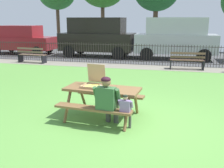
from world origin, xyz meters
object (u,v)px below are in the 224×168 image
adult_at_table (107,99)px  parked_car_left (97,36)px  park_bench_left (32,55)px  park_bench_center (187,61)px  pizza_box_open (94,82)px  child_at_table (126,108)px  parked_car_far_left (22,39)px  picnic_table_foreground (102,95)px  parked_car_center (176,37)px

adult_at_table → parked_car_left: (-3.49, 10.80, 0.65)m
adult_at_table → park_bench_left: bearing=129.9°
adult_at_table → park_bench_center: size_ratio=0.73×
pizza_box_open → child_at_table: 1.22m
parked_car_far_left → park_bench_left: bearing=-51.1°
park_bench_left → adult_at_table: bearing=-50.1°
child_at_table → picnic_table_foreground: bearing=139.4°
picnic_table_foreground → parked_car_far_left: size_ratio=0.43×
parked_car_far_left → child_at_table: bearing=-49.2°
picnic_table_foreground → parked_car_far_left: 13.44m
child_at_table → adult_at_table: bearing=170.8°
picnic_table_foreground → parked_car_left: parked_car_left is taller
adult_at_table → parked_car_center: (1.37, 10.80, 0.65)m
park_bench_left → parked_car_left: bearing=48.5°
parked_car_far_left → park_bench_center: bearing=-16.5°
picnic_table_foreground → parked_car_center: 10.42m
park_bench_left → parked_car_center: parked_car_center is taller
park_bench_center → parked_car_left: size_ratio=0.34×
picnic_table_foreground → adult_at_table: size_ratio=1.62×
park_bench_left → park_bench_center: same height
child_at_table → parked_car_center: 10.94m
park_bench_center → parked_car_far_left: parked_car_far_left is taller
parked_car_far_left → parked_car_center: 10.30m
parked_car_far_left → parked_car_center: bearing=0.0°
park_bench_center → adult_at_table: bearing=-104.6°
parked_car_left → parked_car_center: size_ratio=1.00×
park_bench_center → parked_car_center: size_ratio=0.34×
picnic_table_foreground → parked_car_center: size_ratio=0.41×
child_at_table → parked_car_left: (-3.92, 10.87, 0.80)m
parked_car_center → park_bench_left: bearing=-157.3°
child_at_table → park_bench_left: size_ratio=0.51×
picnic_table_foreground → child_at_table: child_at_table is taller
pizza_box_open → parked_car_center: parked_car_center is taller
pizza_box_open → child_at_table: size_ratio=0.69×
parked_car_left → adult_at_table: bearing=-72.1°
adult_at_table → parked_car_center: size_ratio=0.25×
parked_car_center → park_bench_center: bearing=-79.4°
pizza_box_open → park_bench_center: size_ratio=0.36×
picnic_table_foreground → park_bench_left: size_ratio=1.19×
picnic_table_foreground → parked_car_far_left: bearing=130.2°
parked_car_center → parked_car_left: bearing=-180.0°
pizza_box_open → parked_car_center: size_ratio=0.12×
park_bench_left → parked_car_left: 4.39m
parked_car_far_left → pizza_box_open: bearing=-50.4°
child_at_table → parked_car_far_left: (-9.36, 10.87, 0.50)m
park_bench_left → park_bench_center: size_ratio=1.00×
pizza_box_open → parked_car_center: (1.88, 10.18, 0.44)m
parked_car_left → child_at_table: bearing=-70.2°
pizza_box_open → adult_at_table: 0.83m
adult_at_table → park_bench_left: 9.88m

